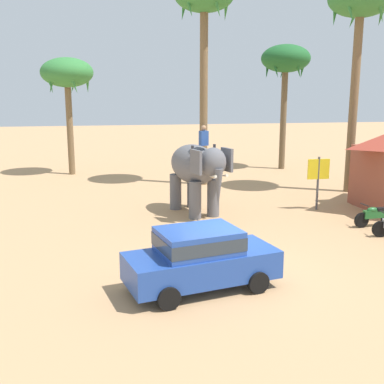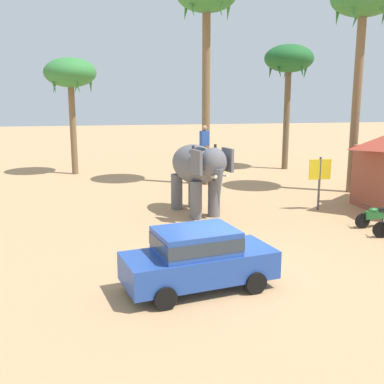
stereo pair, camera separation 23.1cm
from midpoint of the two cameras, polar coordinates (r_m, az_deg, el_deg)
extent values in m
plane|color=tan|center=(14.11, 3.84, -10.16)|extent=(120.00, 120.00, 0.00)
cube|color=#23479E|center=(13.14, 0.65, -8.67)|extent=(4.38, 2.58, 0.76)
cube|color=#23479E|center=(12.87, 0.25, -5.82)|extent=(2.40, 1.99, 0.64)
cube|color=#2D3842|center=(12.87, 0.25, -5.82)|extent=(2.42, 2.02, 0.35)
cylinder|color=black|center=(14.50, 3.93, -8.25)|extent=(0.63, 0.31, 0.60)
cylinder|color=black|center=(13.12, 7.35, -10.59)|extent=(0.63, 0.31, 0.60)
cylinder|color=black|center=(13.61, -5.80, -9.69)|extent=(0.63, 0.31, 0.60)
cylinder|color=black|center=(12.13, -3.34, -12.48)|extent=(0.63, 0.31, 0.60)
ellipsoid|color=slate|center=(20.80, -0.09, 3.32)|extent=(2.48, 3.44, 1.70)
cylinder|color=slate|center=(20.46, 2.21, -0.69)|extent=(0.52, 0.52, 1.60)
cylinder|color=slate|center=(20.05, 0.04, -0.96)|extent=(0.52, 0.52, 1.60)
cylinder|color=slate|center=(22.06, -0.20, 0.26)|extent=(0.52, 0.52, 1.60)
cylinder|color=slate|center=(21.67, -2.27, 0.03)|extent=(0.52, 0.52, 1.60)
ellipsoid|color=slate|center=(19.35, 2.16, 3.53)|extent=(1.35, 1.29, 1.20)
cube|color=slate|center=(19.79, 3.83, 3.86)|extent=(0.36, 0.80, 0.96)
cube|color=slate|center=(19.08, 0.13, 3.57)|extent=(0.36, 0.80, 0.96)
cone|color=slate|center=(19.14, 2.81, 0.39)|extent=(0.45, 0.45, 1.60)
cone|color=beige|center=(19.22, 3.42, 1.95)|extent=(0.29, 0.57, 0.21)
cone|color=beige|center=(18.96, 2.07, 1.82)|extent=(0.29, 0.57, 0.21)
cube|color=#2D519E|center=(19.90, 1.06, 6.40)|extent=(0.40, 0.33, 0.60)
sphere|color=#A87A56|center=(19.86, 1.06, 7.61)|extent=(0.22, 0.22, 0.22)
cylinder|color=#333338|center=(20.22, 2.35, 4.92)|extent=(0.12, 0.12, 0.55)
cylinder|color=#333338|center=(19.72, -0.27, 4.74)|extent=(0.12, 0.12, 0.55)
cylinder|color=black|center=(18.94, 21.09, -4.14)|extent=(0.61, 0.17, 0.60)
cylinder|color=black|center=(18.83, 21.48, -2.31)|extent=(0.11, 0.55, 0.04)
cylinder|color=black|center=(19.96, 19.15, -3.19)|extent=(0.61, 0.15, 0.60)
cube|color=#23662D|center=(20.24, 20.61, -2.44)|extent=(1.03, 0.28, 0.32)
ellipsoid|color=#23662D|center=(20.11, 20.30, -1.98)|extent=(0.46, 0.27, 0.20)
cube|color=black|center=(20.34, 21.22, -1.90)|extent=(0.46, 0.25, 0.12)
cylinder|color=black|center=(19.86, 19.49, -1.44)|extent=(0.08, 0.55, 0.04)
cylinder|color=brown|center=(26.29, 18.39, 10.23)|extent=(0.43, 0.43, 9.48)
cone|color=#337A38|center=(27.14, 21.43, 19.48)|extent=(0.40, 0.92, 1.64)
cone|color=#337A38|center=(27.73, 18.59, 19.50)|extent=(0.91, 0.57, 1.67)
cone|color=#337A38|center=(26.75, 16.37, 19.93)|extent=(0.73, 0.83, 1.69)
cone|color=#337A38|center=(25.50, 17.84, 20.25)|extent=(0.73, 0.83, 1.69)
cone|color=#337A38|center=(25.75, 21.13, 19.94)|extent=(0.91, 0.57, 1.67)
cylinder|color=brown|center=(26.96, 1.15, 11.41)|extent=(0.44, 0.44, 9.99)
cone|color=#337A38|center=(27.56, 3.82, 21.21)|extent=(0.40, 0.92, 1.64)
cone|color=#337A38|center=(28.48, 1.50, 20.94)|extent=(0.91, 0.57, 1.67)
cone|color=#337A38|center=(27.83, -1.21, 21.14)|extent=(0.73, 0.83, 1.69)
cone|color=#337A38|center=(26.45, -0.71, 21.62)|extent=(0.73, 0.83, 1.69)
cone|color=#337A38|center=(26.28, 2.56, 21.67)|extent=(0.91, 0.57, 1.67)
cylinder|color=brown|center=(33.00, 10.59, 8.81)|extent=(0.40, 0.40, 7.07)
ellipsoid|color=#1E5B28|center=(33.01, 10.85, 15.30)|extent=(3.20, 3.20, 1.80)
cone|color=#1E5B28|center=(33.42, 12.80, 14.31)|extent=(0.40, 0.92, 1.64)
cone|color=#1E5B28|center=(34.18, 10.72, 14.35)|extent=(0.91, 0.57, 1.67)
cone|color=#1E5B28|center=(33.32, 8.76, 14.48)|extent=(0.73, 0.83, 1.69)
cone|color=#1E5B28|center=(31.99, 9.59, 14.55)|extent=(0.73, 0.83, 1.69)
cone|color=#1E5B28|center=(32.05, 12.19, 14.45)|extent=(0.91, 0.57, 1.67)
cylinder|color=brown|center=(31.32, -14.50, 7.59)|extent=(0.39, 0.39, 6.12)
ellipsoid|color=#337A38|center=(31.25, -14.83, 13.55)|extent=(3.20, 3.20, 1.80)
cone|color=#337A38|center=(31.17, -12.52, 12.75)|extent=(0.40, 0.92, 1.64)
cone|color=#337A38|center=(32.35, -13.94, 12.65)|extent=(0.91, 0.57, 1.67)
cone|color=#337A38|center=(32.03, -16.44, 12.53)|extent=(0.73, 0.83, 1.69)
cone|color=#337A38|center=(30.63, -16.73, 12.55)|extent=(0.73, 0.83, 1.69)
cone|color=#337A38|center=(30.07, -14.23, 12.70)|extent=(0.91, 0.57, 1.67)
cylinder|color=#4C4C51|center=(22.18, 14.40, 0.99)|extent=(0.10, 0.10, 2.40)
cube|color=yellow|center=(22.07, 14.49, 2.65)|extent=(1.00, 0.08, 0.90)
camera|label=1|loc=(0.12, -90.37, -0.08)|focal=44.97mm
camera|label=2|loc=(0.12, 89.63, 0.08)|focal=44.97mm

